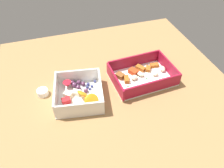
% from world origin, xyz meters
% --- Properties ---
extents(table_surface, '(0.80, 0.80, 0.02)m').
position_xyz_m(table_surface, '(0.00, 0.00, 0.01)').
color(table_surface, '#9E7547').
rests_on(table_surface, ground).
extents(pasta_container, '(0.22, 0.17, 0.05)m').
position_xyz_m(pasta_container, '(0.10, 0.01, 0.04)').
color(pasta_container, white).
rests_on(pasta_container, table_surface).
extents(fruit_bowl, '(0.17, 0.18, 0.06)m').
position_xyz_m(fruit_bowl, '(-0.13, -0.01, 0.04)').
color(fruit_bowl, white).
rests_on(fruit_bowl, table_surface).
extents(paper_cup_liner, '(0.04, 0.04, 0.02)m').
position_xyz_m(paper_cup_liner, '(-0.25, 0.04, 0.03)').
color(paper_cup_liner, white).
rests_on(paper_cup_liner, table_surface).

